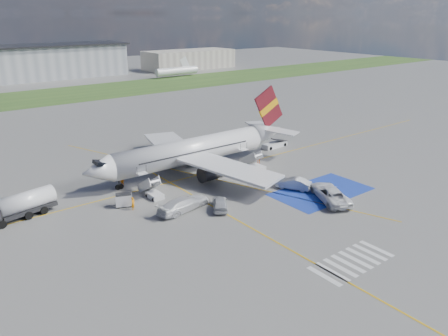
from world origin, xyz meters
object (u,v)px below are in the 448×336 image
(van_white_a, at_px, (330,191))
(fuel_tanker, at_px, (18,209))
(gpu_cart, at_px, (124,201))
(car_silver_a, at_px, (220,203))
(airliner, at_px, (198,149))
(belt_loader, at_px, (275,145))
(car_silver_b, at_px, (293,183))
(van_white_b, at_px, (184,202))

(van_white_a, bearing_deg, fuel_tanker, -1.73)
(fuel_tanker, distance_m, gpu_cart, 12.49)
(car_silver_a, height_order, van_white_a, van_white_a)
(airliner, distance_m, van_white_a, 21.85)
(fuel_tanker, relative_size, van_white_a, 1.42)
(belt_loader, relative_size, car_silver_b, 1.14)
(car_silver_a, bearing_deg, belt_loader, -113.58)
(airliner, bearing_deg, van_white_a, -70.74)
(gpu_cart, xyz_separation_m, car_silver_a, (9.29, -8.26, 0.00))
(belt_loader, bearing_deg, van_white_a, -120.14)
(car_silver_a, bearing_deg, car_silver_b, -150.16)
(gpu_cart, bearing_deg, van_white_b, -23.93)
(airliner, xyz_separation_m, car_silver_b, (6.11, -14.86, -2.57))
(car_silver_b, distance_m, van_white_a, 5.77)
(van_white_b, bearing_deg, car_silver_b, -112.25)
(airliner, distance_m, car_silver_a, 15.46)
(van_white_a, bearing_deg, car_silver_a, 1.44)
(belt_loader, xyz_separation_m, van_white_b, (-28.31, -12.90, 0.72))
(gpu_cart, distance_m, car_silver_a, 12.43)
(belt_loader, relative_size, van_white_a, 0.86)
(car_silver_a, distance_m, van_white_b, 4.58)
(car_silver_b, relative_size, van_white_a, 0.76)
(gpu_cart, distance_m, belt_loader, 34.57)
(airliner, bearing_deg, car_silver_a, -114.02)
(van_white_a, bearing_deg, gpu_cart, -5.54)
(fuel_tanker, xyz_separation_m, belt_loader, (45.45, 2.68, -0.88))
(airliner, height_order, car_silver_b, airliner)
(car_silver_b, bearing_deg, belt_loader, -155.50)
(car_silver_b, height_order, van_white_a, van_white_a)
(gpu_cart, relative_size, car_silver_b, 0.48)
(belt_loader, height_order, van_white_a, van_white_a)
(belt_loader, height_order, car_silver_b, belt_loader)
(belt_loader, xyz_separation_m, car_silver_b, (-12.21, -16.39, 0.41))
(van_white_b, bearing_deg, van_white_a, -128.08)
(car_silver_a, relative_size, van_white_b, 0.79)
(airliner, xyz_separation_m, van_white_a, (7.17, -20.52, -2.16))
(car_silver_a, bearing_deg, fuel_tanker, 2.84)
(airliner, distance_m, car_silver_b, 16.27)
(car_silver_a, xyz_separation_m, car_silver_b, (12.31, -0.94, 0.04))
(belt_loader, xyz_separation_m, van_white_a, (-11.15, -22.05, 0.82))
(fuel_tanker, distance_m, car_silver_b, 35.96)
(car_silver_a, xyz_separation_m, van_white_a, (13.37, -6.60, 0.45))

